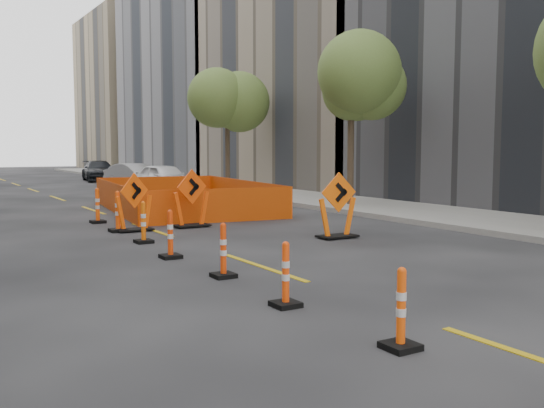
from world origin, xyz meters
TOP-DOWN VIEW (x-y plane):
  - ground_plane at (0.00, 0.00)m, footprint 140.00×140.00m
  - sidewalk_right at (9.00, 12.00)m, footprint 4.00×90.00m
  - bld_right_c at (17.00, 23.80)m, footprint 12.00×16.00m
  - bld_right_d at (17.00, 40.20)m, footprint 12.00×18.00m
  - bld_right_e at (17.00, 58.60)m, footprint 12.00×14.00m
  - tree_r_b at (8.40, 12.00)m, footprint 2.80×2.80m
  - tree_r_c at (8.40, 22.00)m, footprint 2.80×2.80m
  - channelizer_2 at (-1.01, -0.79)m, footprint 0.36×0.36m
  - channelizer_3 at (-1.14, 1.39)m, footprint 0.36×0.36m
  - channelizer_4 at (-1.02, 3.56)m, footprint 0.37×0.37m
  - channelizer_5 at (-1.13, 5.74)m, footprint 0.39×0.39m
  - channelizer_6 at (-0.94, 7.91)m, footprint 0.39×0.39m
  - channelizer_7 at (-0.89, 10.09)m, footprint 0.43×0.43m
  - channelizer_8 at (-0.84, 12.26)m, footprint 0.41×0.41m
  - chevron_sign_left at (-0.48, 9.95)m, footprint 1.20×0.98m
  - chevron_sign_center at (1.16, 9.94)m, footprint 1.20×0.87m
  - chevron_sign_right at (3.41, 6.19)m, footprint 1.13×0.73m
  - safety_fence at (2.79, 14.53)m, footprint 5.75×8.66m
  - parked_car_near at (5.26, 22.71)m, footprint 2.39×4.47m
  - parked_car_mid at (5.30, 27.47)m, footprint 2.58×4.30m
  - parked_car_far at (5.37, 35.02)m, footprint 2.51×4.90m

SIDE VIEW (x-z plane):
  - ground_plane at x=0.00m, z-range 0.00..0.00m
  - sidewalk_right at x=9.00m, z-range 0.00..0.15m
  - channelizer_2 at x=-1.01m, z-range 0.00..0.92m
  - channelizer_3 at x=-1.14m, z-range 0.00..0.93m
  - channelizer_4 at x=-1.02m, z-range 0.00..0.95m
  - channelizer_6 at x=-0.94m, z-range 0.00..0.98m
  - channelizer_5 at x=-1.13m, z-range 0.00..0.98m
  - safety_fence at x=2.79m, z-range 0.00..1.02m
  - channelizer_8 at x=-0.84m, z-range 0.00..1.04m
  - channelizer_7 at x=-0.89m, z-range 0.00..1.09m
  - parked_car_mid at x=5.30m, z-range 0.00..1.34m
  - parked_car_far at x=5.37m, z-range 0.00..1.36m
  - parked_car_near at x=5.26m, z-range 0.00..1.45m
  - chevron_sign_left at x=-0.48m, z-range 0.00..1.56m
  - chevron_sign_right at x=3.41m, z-range 0.00..1.62m
  - chevron_sign_center at x=1.16m, z-range 0.00..1.63m
  - tree_r_b at x=8.40m, z-range 1.55..7.50m
  - tree_r_c at x=8.40m, z-range 1.55..7.50m
  - bld_right_c at x=17.00m, z-range 0.00..14.00m
  - bld_right_e at x=17.00m, z-range 0.00..16.00m
  - bld_right_d at x=17.00m, z-range 0.00..20.00m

